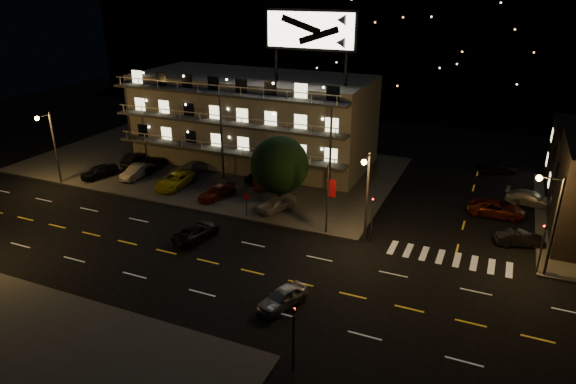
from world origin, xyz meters
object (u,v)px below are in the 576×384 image
at_px(lot_car_2, 175,180).
at_px(road_car_east, 283,297).
at_px(lot_car_4, 276,203).
at_px(side_car_0, 520,238).
at_px(lot_car_7, 196,166).
at_px(road_car_west, 197,231).
at_px(tree, 279,167).

distance_m(lot_car_2, road_car_east, 24.73).
distance_m(lot_car_4, side_car_0, 21.75).
bearing_deg(lot_car_7, road_car_west, 132.48).
xyz_separation_m(tree, side_car_0, (21.62, 1.35, -3.80)).
height_order(tree, lot_car_2, tree).
xyz_separation_m(lot_car_7, road_car_east, (20.07, -20.30, -0.12)).
bearing_deg(lot_car_7, tree, 166.09).
bearing_deg(lot_car_4, lot_car_7, 177.92).
xyz_separation_m(lot_car_4, road_car_east, (6.89, -13.98, -0.20)).
distance_m(lot_car_4, lot_car_7, 14.61).
relative_size(lot_car_7, road_car_east, 1.12).
relative_size(lot_car_7, road_car_west, 0.95).
relative_size(lot_car_2, road_car_east, 1.34).
height_order(tree, road_car_east, tree).
xyz_separation_m(side_car_0, road_car_west, (-25.69, -9.72, -0.01)).
height_order(tree, road_car_west, tree).
bearing_deg(side_car_0, road_car_east, 120.55).
bearing_deg(lot_car_7, side_car_0, -177.67).
height_order(lot_car_7, side_car_0, lot_car_7).
bearing_deg(lot_car_7, road_car_east, 144.14).
bearing_deg(road_car_west, lot_car_4, -109.96).
xyz_separation_m(lot_car_4, road_car_west, (-4.03, -7.76, -0.22)).
distance_m(road_car_east, road_car_west, 12.57).
bearing_deg(lot_car_4, side_car_0, 28.70).
bearing_deg(lot_car_2, tree, -4.59).
bearing_deg(lot_car_4, tree, 110.17).
bearing_deg(road_car_east, lot_car_2, 161.78).
bearing_deg(lot_car_2, road_car_east, -39.68).
distance_m(lot_car_7, side_car_0, 35.11).
bearing_deg(tree, lot_car_2, 177.03).
bearing_deg(lot_car_2, side_car_0, -0.46).
height_order(lot_car_4, road_car_east, lot_car_4).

